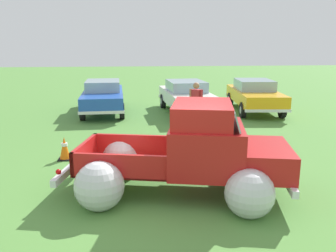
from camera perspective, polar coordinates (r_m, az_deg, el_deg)
ground_plane at (r=7.63m, az=1.08°, el=-10.49°), size 80.00×80.00×0.00m
vintage_pickup_truck at (r=7.34m, az=4.14°, el=-5.19°), size 4.90×3.46×1.96m
show_car_0 at (r=16.05m, az=-10.46°, el=4.92°), size 2.00×4.71×1.43m
show_car_1 at (r=15.65m, az=3.04°, el=4.92°), size 2.22×4.86×1.43m
show_car_2 at (r=16.58m, az=13.83°, el=5.02°), size 2.20×4.64×1.43m
spectator_0 at (r=12.62m, az=4.54°, el=3.74°), size 0.48×0.48×1.72m
lane_cone_0 at (r=9.85m, az=4.49°, el=-3.03°), size 0.36×0.36×0.63m
lane_cone_1 at (r=9.89m, az=-16.41°, el=-3.49°), size 0.36×0.36×0.63m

